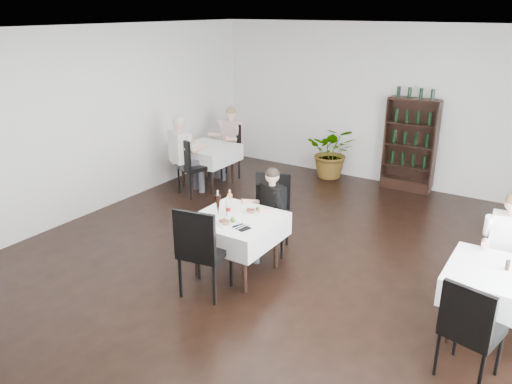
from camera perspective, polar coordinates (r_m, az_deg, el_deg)
room_shell at (r=5.85m, az=0.05°, el=3.06°), size 9.00×9.00×9.00m
wine_shelf at (r=9.64m, az=17.18°, el=5.08°), size 0.90×0.28×1.75m
main_table at (r=6.32m, az=-2.25°, el=-4.13°), size 1.03×1.03×0.77m
left_table at (r=9.56m, az=-5.54°, el=4.37°), size 0.98×0.98×0.77m
right_table at (r=5.66m, az=25.91°, el=-9.47°), size 0.98×0.98×0.77m
potted_tree at (r=10.09m, az=8.73°, el=4.56°), size 1.16×1.07×1.06m
main_chair_far at (r=6.96m, az=1.73°, el=-1.77°), size 0.63×0.63×1.08m
main_chair_near at (r=5.83m, az=-6.29°, el=-6.21°), size 0.60×0.60×1.13m
left_chair_far at (r=9.97m, az=-3.31°, el=5.13°), size 0.63×0.63×1.10m
left_chair_near at (r=9.06m, az=-7.59°, el=3.32°), size 0.63×0.63×1.07m
right_chair_near at (r=4.97m, az=23.22°, el=-13.89°), size 0.56×0.56×1.02m
diner_main at (r=6.68m, az=1.40°, el=-1.63°), size 0.57×0.60×1.27m
diner_left_far at (r=9.99m, az=-3.10°, el=6.31°), size 0.58×0.60×1.41m
diner_left_near at (r=9.06m, az=-8.29°, el=4.89°), size 0.65×0.69×1.47m
diner_right_far at (r=6.19m, az=26.77°, el=-5.24°), size 0.54×0.56×1.37m
plate_far at (r=6.40m, az=-0.34°, el=-2.18°), size 0.27×0.27×0.07m
plate_near at (r=6.08m, az=-3.30°, el=-3.46°), size 0.33×0.33×0.08m
pilsner_dark at (r=6.29m, az=-4.37°, el=-1.48°), size 0.08×0.08×0.33m
pilsner_lager at (r=6.38m, az=-3.00°, el=-1.24°), size 0.07×0.07×0.30m
coke_bottle at (r=6.28m, az=-3.20°, el=-1.80°), size 0.07×0.07×0.26m
napkin_cutlery at (r=5.96m, az=-1.67°, el=-4.05°), size 0.23×0.22×0.02m
pepper_mill at (r=5.62m, az=26.82°, el=-7.47°), size 0.05×0.05×0.11m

